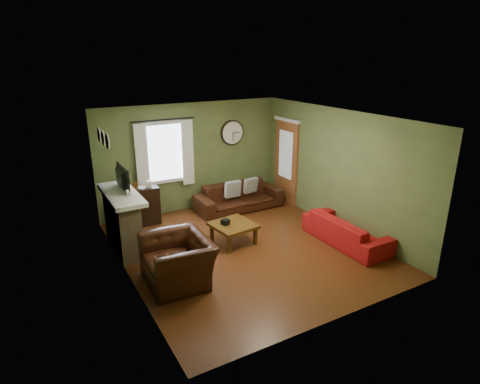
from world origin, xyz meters
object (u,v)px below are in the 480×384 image
armchair (178,261)px  sofa_brown (239,197)px  bookshelf (143,207)px  coffee_table (233,233)px  sofa_red (346,230)px

armchair → sofa_brown: bearing=136.2°
bookshelf → armchair: bookshelf is taller
sofa_brown → coffee_table: size_ratio=2.70×
sofa_brown → armchair: 3.52m
bookshelf → coffee_table: bearing=-54.2°
coffee_table → sofa_red: bearing=-29.4°
bookshelf → sofa_red: bearing=-41.7°
sofa_brown → coffee_table: bearing=-122.6°
bookshelf → coffee_table: bookshelf is taller
sofa_brown → armchair: size_ratio=1.80×
sofa_brown → coffee_table: 1.92m
bookshelf → sofa_red: bookshelf is taller
sofa_red → coffee_table: 2.30m
bookshelf → sofa_brown: size_ratio=0.40×
sofa_brown → armchair: (-2.54, -2.44, 0.07)m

